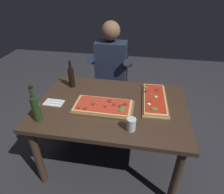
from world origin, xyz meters
TOP-DOWN VIEW (x-y plane):
  - ground_plane at (0.00, 0.00)m, footprint 6.40×6.40m
  - dining_table at (0.00, 0.00)m, footprint 1.40×0.96m
  - pizza_rectangular_front at (-0.06, -0.07)m, footprint 0.56×0.29m
  - pizza_rectangular_left at (0.40, 0.13)m, footprint 0.25×0.58m
  - wine_bottle_dark at (-0.47, 0.26)m, footprint 0.06×0.06m
  - oil_bottle_amber at (-0.56, -0.32)m, footprint 0.07×0.07m
  - tumbler_near_camera at (0.21, -0.31)m, footprint 0.07×0.07m
  - napkin_cutlery_set at (-0.54, -0.07)m, footprint 0.18×0.11m
  - diner_chair at (-0.14, 0.86)m, footprint 0.44×0.44m
  - seated_diner at (-0.14, 0.74)m, footprint 0.53×0.41m

SIDE VIEW (x-z plane):
  - ground_plane at x=0.00m, z-range 0.00..0.00m
  - diner_chair at x=-0.14m, z-range 0.05..0.92m
  - dining_table at x=0.00m, z-range 0.27..1.01m
  - seated_diner at x=-0.14m, z-range 0.08..1.41m
  - napkin_cutlery_set at x=-0.54m, z-range 0.74..0.75m
  - pizza_rectangular_left at x=0.40m, z-range 0.73..0.78m
  - pizza_rectangular_front at x=-0.06m, z-range 0.74..0.79m
  - tumbler_near_camera at x=0.21m, z-range 0.73..0.84m
  - wine_bottle_dark at x=-0.47m, z-range 0.71..1.00m
  - oil_bottle_amber at x=-0.56m, z-range 0.71..1.03m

